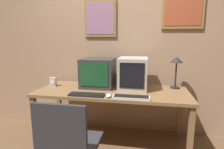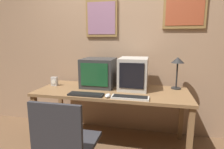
{
  "view_description": "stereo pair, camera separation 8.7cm",
  "coord_description": "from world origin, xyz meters",
  "px_view_note": "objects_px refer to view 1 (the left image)",
  "views": [
    {
      "loc": [
        0.42,
        -1.59,
        1.39
      ],
      "look_at": [
        0.0,
        0.69,
        0.95
      ],
      "focal_mm": 30.0,
      "sensor_mm": 36.0,
      "label": 1
    },
    {
      "loc": [
        0.51,
        -1.57,
        1.39
      ],
      "look_at": [
        0.0,
        0.69,
        0.95
      ],
      "focal_mm": 30.0,
      "sensor_mm": 36.0,
      "label": 2
    }
  ],
  "objects_px": {
    "monitor_right": "(133,73)",
    "desk_clock": "(53,82)",
    "keyboard_main": "(87,95)",
    "mouse_near_keyboard": "(109,96)",
    "desk_lamp": "(176,63)",
    "monitor_left": "(98,73)",
    "keyboard_side": "(131,97)"
  },
  "relations": [
    {
      "from": "monitor_left",
      "to": "mouse_near_keyboard",
      "type": "relative_size",
      "value": 3.97
    },
    {
      "from": "mouse_near_keyboard",
      "to": "desk_lamp",
      "type": "bearing_deg",
      "value": 35.1
    },
    {
      "from": "monitor_right",
      "to": "keyboard_main",
      "type": "bearing_deg",
      "value": -140.37
    },
    {
      "from": "monitor_left",
      "to": "monitor_right",
      "type": "xyz_separation_m",
      "value": [
        0.48,
        -0.02,
        0.01
      ]
    },
    {
      "from": "monitor_right",
      "to": "desk_clock",
      "type": "bearing_deg",
      "value": -175.89
    },
    {
      "from": "keyboard_side",
      "to": "mouse_near_keyboard",
      "type": "bearing_deg",
      "value": -178.09
    },
    {
      "from": "desk_clock",
      "to": "mouse_near_keyboard",
      "type": "bearing_deg",
      "value": -22.38
    },
    {
      "from": "monitor_right",
      "to": "mouse_near_keyboard",
      "type": "bearing_deg",
      "value": -118.67
    },
    {
      "from": "mouse_near_keyboard",
      "to": "desk_clock",
      "type": "relative_size",
      "value": 0.88
    },
    {
      "from": "monitor_left",
      "to": "keyboard_side",
      "type": "xyz_separation_m",
      "value": [
        0.49,
        -0.44,
        -0.18
      ]
    },
    {
      "from": "monitor_right",
      "to": "mouse_near_keyboard",
      "type": "xyz_separation_m",
      "value": [
        -0.24,
        -0.43,
        -0.18
      ]
    },
    {
      "from": "monitor_left",
      "to": "keyboard_main",
      "type": "height_order",
      "value": "monitor_left"
    },
    {
      "from": "mouse_near_keyboard",
      "to": "desk_clock",
      "type": "bearing_deg",
      "value": 157.62
    },
    {
      "from": "mouse_near_keyboard",
      "to": "keyboard_main",
      "type": "bearing_deg",
      "value": 176.69
    },
    {
      "from": "monitor_right",
      "to": "desk_lamp",
      "type": "xyz_separation_m",
      "value": [
        0.55,
        0.12,
        0.13
      ]
    },
    {
      "from": "desk_clock",
      "to": "monitor_left",
      "type": "bearing_deg",
      "value": 9.0
    },
    {
      "from": "keyboard_main",
      "to": "desk_clock",
      "type": "height_order",
      "value": "desk_clock"
    },
    {
      "from": "mouse_near_keyboard",
      "to": "desk_clock",
      "type": "xyz_separation_m",
      "value": [
        -0.86,
        0.35,
        0.04
      ]
    },
    {
      "from": "monitor_left",
      "to": "mouse_near_keyboard",
      "type": "xyz_separation_m",
      "value": [
        0.24,
        -0.45,
        -0.17
      ]
    },
    {
      "from": "monitor_left",
      "to": "desk_clock",
      "type": "height_order",
      "value": "monitor_left"
    },
    {
      "from": "desk_lamp",
      "to": "monitor_right",
      "type": "bearing_deg",
      "value": -167.54
    },
    {
      "from": "keyboard_side",
      "to": "desk_clock",
      "type": "xyz_separation_m",
      "value": [
        -1.11,
        0.34,
        0.05
      ]
    },
    {
      "from": "monitor_left",
      "to": "desk_clock",
      "type": "bearing_deg",
      "value": -171.0
    },
    {
      "from": "monitor_left",
      "to": "desk_clock",
      "type": "xyz_separation_m",
      "value": [
        -0.62,
        -0.1,
        -0.13
      ]
    },
    {
      "from": "keyboard_main",
      "to": "desk_clock",
      "type": "xyz_separation_m",
      "value": [
        -0.59,
        0.34,
        0.05
      ]
    },
    {
      "from": "monitor_right",
      "to": "desk_clock",
      "type": "distance_m",
      "value": 1.11
    },
    {
      "from": "monitor_left",
      "to": "monitor_right",
      "type": "relative_size",
      "value": 1.03
    },
    {
      "from": "keyboard_main",
      "to": "keyboard_side",
      "type": "bearing_deg",
      "value": -0.79
    },
    {
      "from": "monitor_right",
      "to": "keyboard_side",
      "type": "height_order",
      "value": "monitor_right"
    },
    {
      "from": "desk_lamp",
      "to": "mouse_near_keyboard",
      "type": "bearing_deg",
      "value": -144.9
    },
    {
      "from": "keyboard_main",
      "to": "monitor_right",
      "type": "bearing_deg",
      "value": 39.63
    },
    {
      "from": "monitor_left",
      "to": "keyboard_side",
      "type": "relative_size",
      "value": 1.05
    }
  ]
}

